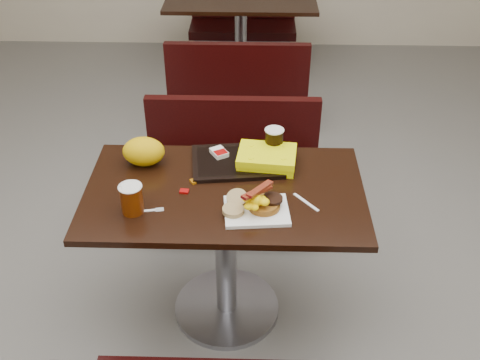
{
  "coord_description": "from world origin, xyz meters",
  "views": [
    {
      "loc": [
        0.12,
        -1.97,
        2.2
      ],
      "look_at": [
        0.07,
        -0.03,
        0.82
      ],
      "focal_mm": 42.7,
      "sensor_mm": 36.0,
      "label": 1
    }
  ],
  "objects_px": {
    "coffee_cup_near": "(132,199)",
    "coffee_cup_far": "(274,140)",
    "pancake_stack": "(264,204)",
    "hashbrown_sleeve_left": "(219,152)",
    "platter": "(257,211)",
    "paper_bag": "(144,151)",
    "table_near": "(226,254)",
    "bench_far_s": "(238,80)",
    "clamshell": "(267,159)",
    "table_far": "(241,42)",
    "bench_near_n": "(232,172)",
    "knife": "(306,202)",
    "bench_far_n": "(243,15)",
    "tray": "(237,162)",
    "fork": "(145,211)"
  },
  "relations": [
    {
      "from": "pancake_stack",
      "to": "coffee_cup_near",
      "type": "height_order",
      "value": "coffee_cup_near"
    },
    {
      "from": "table_near",
      "to": "tray",
      "type": "height_order",
      "value": "tray"
    },
    {
      "from": "coffee_cup_near",
      "to": "bench_far_s",
      "type": "bearing_deg",
      "value": 79.95
    },
    {
      "from": "bench_near_n",
      "to": "fork",
      "type": "xyz_separation_m",
      "value": [
        -0.32,
        -0.86,
        0.39
      ]
    },
    {
      "from": "bench_far_n",
      "to": "paper_bag",
      "type": "relative_size",
      "value": 5.26
    },
    {
      "from": "clamshell",
      "to": "paper_bag",
      "type": "relative_size",
      "value": 1.36
    },
    {
      "from": "table_far",
      "to": "pancake_stack",
      "type": "xyz_separation_m",
      "value": [
        0.17,
        -2.74,
        0.4
      ]
    },
    {
      "from": "table_near",
      "to": "hashbrown_sleeve_left",
      "type": "height_order",
      "value": "hashbrown_sleeve_left"
    },
    {
      "from": "table_near",
      "to": "tray",
      "type": "bearing_deg",
      "value": 76.54
    },
    {
      "from": "coffee_cup_near",
      "to": "table_near",
      "type": "bearing_deg",
      "value": 23.58
    },
    {
      "from": "table_far",
      "to": "bench_far_s",
      "type": "distance_m",
      "value": 0.7
    },
    {
      "from": "coffee_cup_near",
      "to": "clamshell",
      "type": "xyz_separation_m",
      "value": [
        0.55,
        0.35,
        -0.03
      ]
    },
    {
      "from": "coffee_cup_near",
      "to": "bench_near_n",
      "type": "bearing_deg",
      "value": 66.99
    },
    {
      "from": "bench_far_s",
      "to": "coffee_cup_far",
      "type": "height_order",
      "value": "coffee_cup_far"
    },
    {
      "from": "platter",
      "to": "fork",
      "type": "bearing_deg",
      "value": 175.63
    },
    {
      "from": "tray",
      "to": "paper_bag",
      "type": "bearing_deg",
      "value": 175.45
    },
    {
      "from": "bench_far_n",
      "to": "tray",
      "type": "relative_size",
      "value": 2.44
    },
    {
      "from": "bench_far_s",
      "to": "tray",
      "type": "distance_m",
      "value": 1.74
    },
    {
      "from": "bench_far_n",
      "to": "coffee_cup_near",
      "type": "relative_size",
      "value": 7.96
    },
    {
      "from": "platter",
      "to": "hashbrown_sleeve_left",
      "type": "relative_size",
      "value": 3.13
    },
    {
      "from": "fork",
      "to": "bench_far_n",
      "type": "bearing_deg",
      "value": 74.47
    },
    {
      "from": "clamshell",
      "to": "paper_bag",
      "type": "bearing_deg",
      "value": -173.4
    },
    {
      "from": "hashbrown_sleeve_left",
      "to": "clamshell",
      "type": "xyz_separation_m",
      "value": [
        0.22,
        -0.05,
        0.0
      ]
    },
    {
      "from": "bench_near_n",
      "to": "bench_far_n",
      "type": "bearing_deg",
      "value": 90.0
    },
    {
      "from": "knife",
      "to": "platter",
      "type": "bearing_deg",
      "value": -109.72
    },
    {
      "from": "knife",
      "to": "paper_bag",
      "type": "distance_m",
      "value": 0.77
    },
    {
      "from": "tray",
      "to": "coffee_cup_near",
      "type": "bearing_deg",
      "value": -145.07
    },
    {
      "from": "coffee_cup_near",
      "to": "paper_bag",
      "type": "distance_m",
      "value": 0.35
    },
    {
      "from": "coffee_cup_near",
      "to": "coffee_cup_far",
      "type": "relative_size",
      "value": 1.1
    },
    {
      "from": "platter",
      "to": "pancake_stack",
      "type": "xyz_separation_m",
      "value": [
        0.03,
        0.02,
        0.02
      ]
    },
    {
      "from": "knife",
      "to": "tray",
      "type": "distance_m",
      "value": 0.41
    },
    {
      "from": "table_near",
      "to": "paper_bag",
      "type": "height_order",
      "value": "paper_bag"
    },
    {
      "from": "table_far",
      "to": "fork",
      "type": "relative_size",
      "value": 9.85
    },
    {
      "from": "pancake_stack",
      "to": "hashbrown_sleeve_left",
      "type": "bearing_deg",
      "value": 118.19
    },
    {
      "from": "hashbrown_sleeve_left",
      "to": "table_near",
      "type": "bearing_deg",
      "value": -112.24
    },
    {
      "from": "table_near",
      "to": "bench_far_s",
      "type": "relative_size",
      "value": 1.2
    },
    {
      "from": "pancake_stack",
      "to": "paper_bag",
      "type": "height_order",
      "value": "paper_bag"
    },
    {
      "from": "platter",
      "to": "paper_bag",
      "type": "bearing_deg",
      "value": 141.09
    },
    {
      "from": "coffee_cup_far",
      "to": "bench_far_n",
      "type": "bearing_deg",
      "value": 94.09
    },
    {
      "from": "bench_far_n",
      "to": "platter",
      "type": "height_order",
      "value": "platter"
    },
    {
      "from": "bench_far_n",
      "to": "fork",
      "type": "distance_m",
      "value": 3.49
    },
    {
      "from": "coffee_cup_far",
      "to": "clamshell",
      "type": "height_order",
      "value": "coffee_cup_far"
    },
    {
      "from": "bench_far_n",
      "to": "paper_bag",
      "type": "bearing_deg",
      "value": -96.86
    },
    {
      "from": "fork",
      "to": "hashbrown_sleeve_left",
      "type": "distance_m",
      "value": 0.49
    },
    {
      "from": "bench_near_n",
      "to": "knife",
      "type": "xyz_separation_m",
      "value": [
        0.34,
        -0.78,
        0.39
      ]
    },
    {
      "from": "bench_far_n",
      "to": "coffee_cup_far",
      "type": "distance_m",
      "value": 3.06
    },
    {
      "from": "bench_near_n",
      "to": "clamshell",
      "type": "height_order",
      "value": "clamshell"
    },
    {
      "from": "bench_far_n",
      "to": "fork",
      "type": "height_order",
      "value": "fork"
    },
    {
      "from": "pancake_stack",
      "to": "tray",
      "type": "xyz_separation_m",
      "value": [
        -0.12,
        0.34,
        -0.02
      ]
    },
    {
      "from": "bench_far_s",
      "to": "pancake_stack",
      "type": "distance_m",
      "value": 2.09
    }
  ]
}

